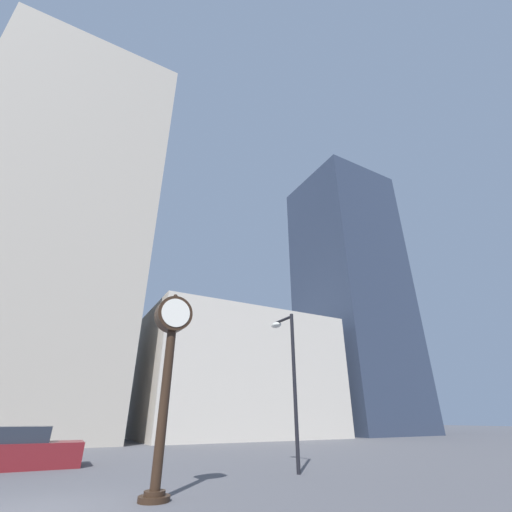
{
  "coord_description": "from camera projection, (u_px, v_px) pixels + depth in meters",
  "views": [
    {
      "loc": [
        -0.06,
        -9.55,
        1.74
      ],
      "look_at": [
        11.14,
        10.8,
        12.79
      ],
      "focal_mm": 24.0,
      "sensor_mm": 36.0,
      "label": 1
    }
  ],
  "objects": [
    {
      "name": "car_maroon",
      "position": [
        16.0,
        451.0,
        13.17
      ],
      "size": [
        4.61,
        2.02,
        1.46
      ],
      "rotation": [
        0.0,
        0.0,
        -0.02
      ],
      "color": "maroon",
      "rests_on": "ground_plane"
    },
    {
      "name": "building_glass_modern",
      "position": [
        350.0,
        292.0,
        48.04
      ],
      "size": [
        11.73,
        12.0,
        35.56
      ],
      "color": "#2D384C",
      "rests_on": "ground_plane"
    },
    {
      "name": "building_tall_tower",
      "position": [
        60.0,
        220.0,
        32.62
      ],
      "size": [
        15.55,
        12.0,
        37.66
      ],
      "color": "#ADA393",
      "rests_on": "ground_plane"
    },
    {
      "name": "street_lamp_right",
      "position": [
        288.0,
        361.0,
        13.69
      ],
      "size": [
        0.36,
        1.57,
        5.65
      ],
      "color": "black",
      "rests_on": "ground_plane"
    },
    {
      "name": "building_storefront_row",
      "position": [
        238.0,
        375.0,
        35.36
      ],
      "size": [
        19.12,
        12.0,
        11.54
      ],
      "color": "beige",
      "rests_on": "ground_plane"
    },
    {
      "name": "street_clock",
      "position": [
        169.0,
        357.0,
        9.28
      ],
      "size": [
        0.99,
        0.74,
        5.04
      ],
      "color": "black",
      "rests_on": "ground_plane"
    }
  ]
}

